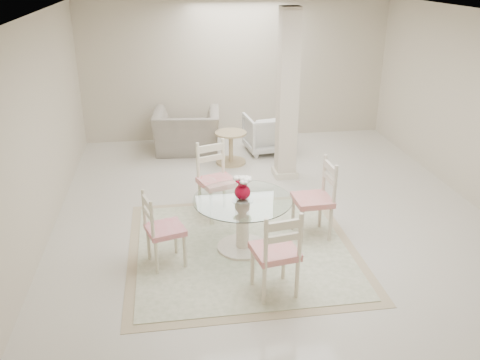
{
  "coord_description": "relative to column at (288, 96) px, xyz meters",
  "views": [
    {
      "loc": [
        -1.4,
        -6.36,
        3.27
      ],
      "look_at": [
        -0.56,
        -0.76,
        0.85
      ],
      "focal_mm": 38.0,
      "sensor_mm": 36.0,
      "label": 1
    }
  ],
  "objects": [
    {
      "name": "ground",
      "position": [
        -0.5,
        -1.3,
        -1.35
      ],
      "size": [
        7.0,
        7.0,
        0.0
      ],
      "primitive_type": "plane",
      "color": "beige",
      "rests_on": "ground"
    },
    {
      "name": "armchair_white",
      "position": [
        -0.07,
        1.23,
        -0.99
      ],
      "size": [
        0.84,
        0.86,
        0.71
      ],
      "primitive_type": "imported",
      "rotation": [
        0.0,
        0.0,
        3.25
      ],
      "color": "white",
      "rests_on": "ground"
    },
    {
      "name": "area_rug",
      "position": [
        -1.06,
        -2.26,
        -1.34
      ],
      "size": [
        2.8,
        2.8,
        0.02
      ],
      "color": "tan",
      "rests_on": "ground"
    },
    {
      "name": "dining_chair_north",
      "position": [
        -1.29,
        -1.26,
        -0.74
      ],
      "size": [
        0.59,
        0.59,
        1.16
      ],
      "rotation": [
        0.0,
        0.0,
        0.34
      ],
      "color": "#EEE8C3",
      "rests_on": "ground"
    },
    {
      "name": "column",
      "position": [
        0.0,
        0.0,
        0.0
      ],
      "size": [
        0.3,
        0.3,
        2.7
      ],
      "primitive_type": "cube",
      "color": "beige",
      "rests_on": "ground"
    },
    {
      "name": "room_shell",
      "position": [
        -0.5,
        -1.3,
        0.51
      ],
      "size": [
        6.02,
        7.02,
        2.71
      ],
      "color": "beige",
      "rests_on": "ground"
    },
    {
      "name": "side_table",
      "position": [
        -0.81,
        0.71,
        -1.09
      ],
      "size": [
        0.55,
        0.55,
        0.57
      ],
      "color": "tan",
      "rests_on": "ground"
    },
    {
      "name": "red_vase",
      "position": [
        -1.06,
        -2.26,
        -0.51
      ],
      "size": [
        0.22,
        0.21,
        0.3
      ],
      "color": "#A1041F",
      "rests_on": "dining_table"
    },
    {
      "name": "dining_chair_west",
      "position": [
        -2.06,
        -2.48,
        -0.81
      ],
      "size": [
        0.51,
        0.51,
        1.02
      ],
      "rotation": [
        0.0,
        0.0,
        1.86
      ],
      "color": "beige",
      "rests_on": "ground"
    },
    {
      "name": "dining_chair_south",
      "position": [
        -0.85,
        -3.26,
        -0.76
      ],
      "size": [
        0.51,
        0.51,
        1.12
      ],
      "rotation": [
        0.0,
        0.0,
        3.31
      ],
      "color": "#F6EACA",
      "rests_on": "ground"
    },
    {
      "name": "recliner_taupe",
      "position": [
        -1.54,
        1.44,
        -0.96
      ],
      "size": [
        1.3,
        1.16,
        0.78
      ],
      "primitive_type": "imported",
      "rotation": [
        0.0,
        0.0,
        3.04
      ],
      "color": "gray",
      "rests_on": "ground"
    },
    {
      "name": "dining_chair_east",
      "position": [
        -0.06,
        -2.05,
        -0.75
      ],
      "size": [
        0.48,
        0.48,
        1.15
      ],
      "rotation": [
        0.0,
        0.0,
        -1.52
      ],
      "color": "beige",
      "rests_on": "ground"
    },
    {
      "name": "dining_table",
      "position": [
        -1.06,
        -2.26,
        -1.0
      ],
      "size": [
        1.19,
        1.19,
        0.69
      ],
      "rotation": [
        0.0,
        0.0,
        0.21
      ],
      "color": "#F7E4CB",
      "rests_on": "ground"
    }
  ]
}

